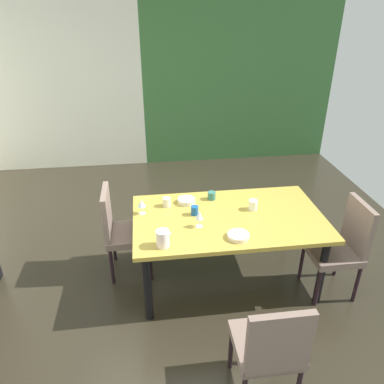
# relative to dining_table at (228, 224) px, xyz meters

# --- Properties ---
(ground_plane) EXTENTS (5.90, 6.36, 0.02)m
(ground_plane) POSITION_rel_dining_table_xyz_m (-0.50, 0.06, -0.68)
(ground_plane) COLOR black
(back_panel_interior) EXTENTS (2.74, 0.10, 2.63)m
(back_panel_interior) POSITION_rel_dining_table_xyz_m (-2.08, 3.19, 0.65)
(back_panel_interior) COLOR silver
(back_panel_interior) RESTS_ON ground_plane
(garden_window_panel) EXTENTS (3.17, 0.10, 2.63)m
(garden_window_panel) POSITION_rel_dining_table_xyz_m (0.87, 3.19, 0.65)
(garden_window_panel) COLOR #346232
(garden_window_panel) RESTS_ON ground_plane
(dining_table) EXTENTS (1.78, 1.05, 0.75)m
(dining_table) POSITION_rel_dining_table_xyz_m (0.00, 0.00, 0.00)
(dining_table) COLOR #AF9238
(dining_table) RESTS_ON ground_plane
(chair_head_near) EXTENTS (0.44, 0.44, 0.92)m
(chair_head_near) POSITION_rel_dining_table_xyz_m (0.01, -1.29, -0.15)
(chair_head_near) COLOR #735F55
(chair_head_near) RESTS_ON ground_plane
(chair_right_near) EXTENTS (0.44, 0.44, 0.96)m
(chair_right_near) POSITION_rel_dining_table_xyz_m (1.03, -0.28, -0.14)
(chair_right_near) COLOR #735F55
(chair_right_near) RESTS_ON ground_plane
(chair_left_far) EXTENTS (0.45, 0.44, 0.95)m
(chair_left_far) POSITION_rel_dining_table_xyz_m (-1.02, 0.28, -0.14)
(chair_left_far) COLOR #735F55
(chair_left_far) RESTS_ON ground_plane
(wine_glass_west) EXTENTS (0.08, 0.08, 0.14)m
(wine_glass_west) POSITION_rel_dining_table_xyz_m (-0.80, 0.16, 0.18)
(wine_glass_west) COLOR silver
(wine_glass_west) RESTS_ON dining_table
(wine_glass_east) EXTENTS (0.07, 0.07, 0.16)m
(wine_glass_east) POSITION_rel_dining_table_xyz_m (-0.30, -0.14, 0.19)
(wine_glass_east) COLOR silver
(wine_glass_east) RESTS_ON dining_table
(serving_bowl_left) EXTENTS (0.19, 0.19, 0.04)m
(serving_bowl_left) POSITION_rel_dining_table_xyz_m (0.00, -0.35, 0.10)
(serving_bowl_left) COLOR beige
(serving_bowl_left) RESTS_ON dining_table
(serving_bowl_center) EXTENTS (0.17, 0.17, 0.05)m
(serving_bowl_center) POSITION_rel_dining_table_xyz_m (-0.36, 0.31, 0.10)
(serving_bowl_center) COLOR beige
(serving_bowl_center) RESTS_ON dining_table
(cup_near_window) EXTENTS (0.08, 0.08, 0.09)m
(cup_near_window) POSITION_rel_dining_table_xyz_m (-0.56, 0.27, 0.12)
(cup_near_window) COLOR beige
(cup_near_window) RESTS_ON dining_table
(cup_north) EXTENTS (0.08, 0.08, 0.10)m
(cup_north) POSITION_rel_dining_table_xyz_m (0.26, 0.10, 0.13)
(cup_north) COLOR white
(cup_north) RESTS_ON dining_table
(cup_front) EXTENTS (0.07, 0.07, 0.09)m
(cup_front) POSITION_rel_dining_table_xyz_m (-0.31, 0.08, 0.12)
(cup_front) COLOR #164D93
(cup_front) RESTS_ON dining_table
(cup_near_shelf) EXTENTS (0.08, 0.08, 0.08)m
(cup_near_shelf) POSITION_rel_dining_table_xyz_m (-0.10, 0.35, 0.12)
(cup_near_shelf) COLOR #2F695D
(cup_near_shelf) RESTS_ON dining_table
(pitcher_rear) EXTENTS (0.12, 0.11, 0.15)m
(pitcher_rear) POSITION_rel_dining_table_xyz_m (-0.64, -0.38, 0.15)
(pitcher_rear) COLOR silver
(pitcher_rear) RESTS_ON dining_table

